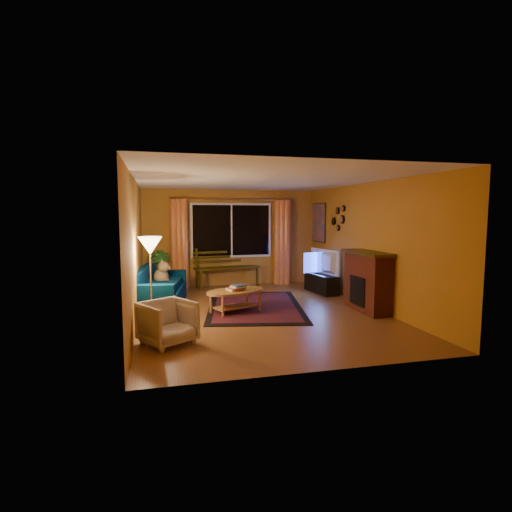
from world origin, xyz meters
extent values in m
cube|color=brown|center=(0.00, 0.00, -0.01)|extent=(4.50, 6.00, 0.02)
cube|color=white|center=(0.00, 0.00, 2.51)|extent=(4.50, 6.00, 0.02)
cube|color=#BE7E29|center=(0.00, 3.01, 1.25)|extent=(4.50, 0.02, 2.50)
cube|color=#BE7E29|center=(-2.26, 0.00, 1.25)|extent=(0.02, 6.00, 2.50)
cube|color=#BE7E29|center=(2.26, 0.00, 1.25)|extent=(0.02, 6.00, 2.50)
cube|color=black|center=(0.00, 2.94, 1.45)|extent=(2.00, 0.02, 1.30)
cylinder|color=#BF8C3F|center=(0.00, 2.90, 2.25)|extent=(3.20, 0.03, 0.03)
cylinder|color=orange|center=(-1.35, 2.88, 1.12)|extent=(0.36, 0.36, 2.24)
cylinder|color=orange|center=(1.35, 2.88, 1.12)|extent=(0.36, 0.36, 2.24)
cube|color=#372B04|center=(-0.15, 2.75, 0.25)|extent=(1.74, 0.77, 0.50)
imported|color=#235B1E|center=(-1.88, 2.61, 0.50)|extent=(0.57, 0.57, 1.00)
cube|color=#001932|center=(-1.87, 0.72, 0.40)|extent=(1.19, 2.11, 0.81)
imported|color=#BDADA9|center=(-1.76, -1.52, 0.35)|extent=(0.90, 0.89, 0.69)
cylinder|color=#BF8C3F|center=(-2.00, -0.39, 0.75)|extent=(0.29, 0.29, 1.49)
cube|color=#600E01|center=(0.02, 0.46, 0.01)|extent=(2.38, 3.23, 0.02)
cylinder|color=#AD7639|center=(-0.46, 0.05, 0.22)|extent=(1.56, 1.56, 0.44)
cube|color=black|center=(1.90, 1.48, 0.22)|extent=(0.48, 1.10, 0.44)
imported|color=black|center=(1.90, 1.48, 0.74)|extent=(0.42, 1.03, 0.60)
cube|color=maroon|center=(2.05, -0.40, 0.55)|extent=(0.40, 1.20, 1.10)
cube|color=orange|center=(2.22, 2.45, 1.65)|extent=(0.04, 0.76, 0.96)
camera|label=1|loc=(-1.88, -7.28, 1.87)|focal=28.00mm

